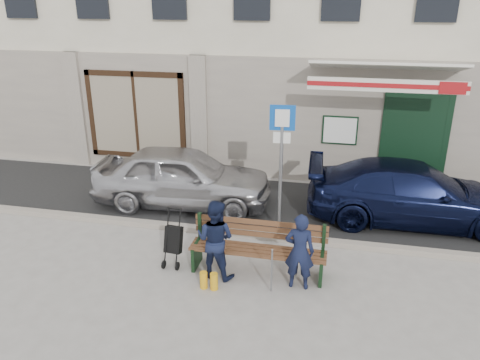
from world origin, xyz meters
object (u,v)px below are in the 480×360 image
(man, at_px, (300,251))
(parking_sign, at_px, (281,149))
(car_navy, at_px, (412,193))
(bench, at_px, (255,249))
(stroller, at_px, (173,241))
(woman, at_px, (215,239))
(car_silver, at_px, (183,177))

(man, bearing_deg, parking_sign, -73.16)
(car_navy, xyz_separation_m, bench, (-2.94, -2.75, -0.19))
(stroller, bearing_deg, bench, 6.41)
(woman, distance_m, stroller, 0.91)
(stroller, bearing_deg, man, -1.24)
(car_navy, bearing_deg, stroller, 119.78)
(car_silver, xyz_separation_m, woman, (1.53, -2.77, 0.02))
(bench, relative_size, woman, 1.68)
(bench, relative_size, stroller, 2.27)
(man, xyz_separation_m, stroller, (-2.30, 0.26, -0.21))
(bench, distance_m, woman, 0.74)
(car_silver, height_order, man, car_silver)
(parking_sign, distance_m, bench, 2.14)
(man, bearing_deg, stroller, -6.53)
(car_silver, xyz_separation_m, stroller, (0.68, -2.56, -0.23))
(man, bearing_deg, car_navy, -125.19)
(car_navy, distance_m, man, 3.72)
(stroller, bearing_deg, woman, -8.86)
(car_silver, distance_m, parking_sign, 2.77)
(car_navy, bearing_deg, woman, 127.54)
(car_navy, distance_m, stroller, 5.25)
(car_silver, distance_m, woman, 3.16)
(parking_sign, relative_size, bench, 1.12)
(car_navy, relative_size, woman, 3.13)
(man, distance_m, woman, 1.45)
(stroller, bearing_deg, parking_sign, 49.95)
(man, xyz_separation_m, woman, (-1.45, 0.05, 0.04))
(bench, height_order, woman, woman)
(car_navy, xyz_separation_m, man, (-2.14, -3.05, 0.03))
(bench, distance_m, stroller, 1.50)
(car_navy, bearing_deg, car_silver, 90.24)
(bench, xyz_separation_m, woman, (-0.65, -0.24, 0.26))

